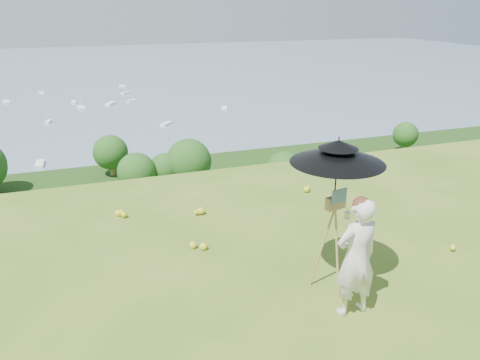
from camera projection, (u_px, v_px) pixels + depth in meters
name	position (u px, v px, depth m)	size (l,w,h in m)	color
forest_slope	(158.00, 351.00, 47.10)	(140.00, 56.00, 22.00)	black
shoreline_tier	(123.00, 236.00, 84.92)	(170.00, 28.00, 8.00)	#736C5C
bay_water	(88.00, 84.00, 229.94)	(700.00, 700.00, 0.00)	slate
slope_trees	(149.00, 226.00, 42.11)	(110.00, 50.00, 6.00)	#244F17
harbor_town	(120.00, 204.00, 82.60)	(110.00, 22.00, 5.00)	beige
moored_boats	(57.00, 122.00, 156.23)	(140.00, 140.00, 0.70)	white
wildflowers	(479.00, 317.00, 6.05)	(10.00, 10.50, 0.12)	yellow
painter	(356.00, 258.00, 5.95)	(0.60, 0.39, 1.65)	white
field_easel	(333.00, 239.00, 6.51)	(0.59, 0.59, 1.55)	#A78946
sun_umbrella	(336.00, 172.00, 6.18)	(1.26, 1.26, 0.97)	black
painter_cap	(362.00, 201.00, 5.67)	(0.22, 0.26, 0.10)	#BF6971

